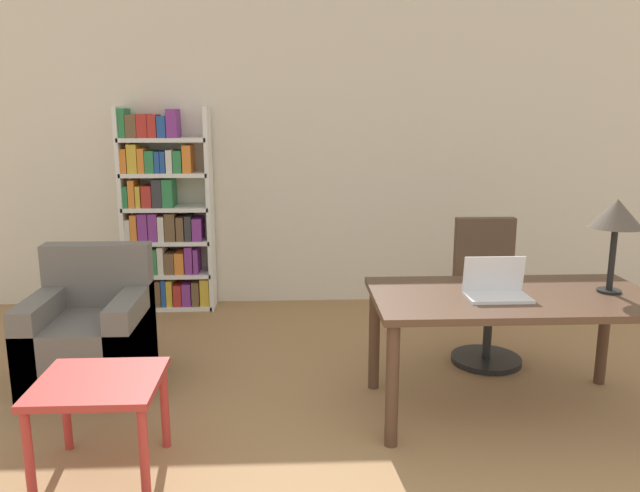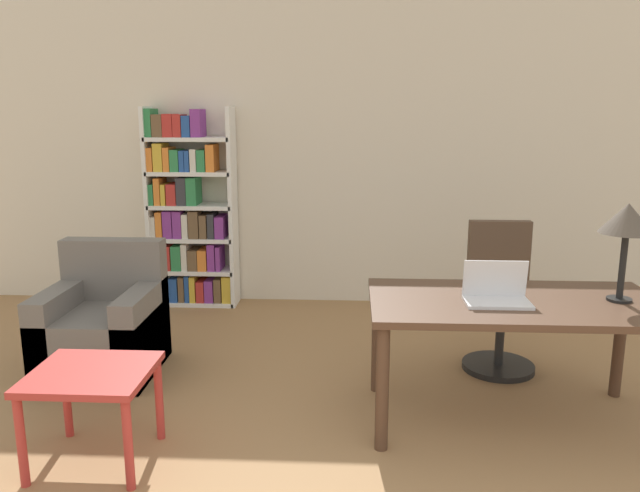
% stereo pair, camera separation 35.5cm
% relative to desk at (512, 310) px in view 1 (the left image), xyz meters
% --- Properties ---
extents(wall_back, '(8.00, 0.06, 2.70)m').
position_rel_desk_xyz_m(wall_back, '(-0.62, 2.30, 0.72)').
color(wall_back, beige).
rests_on(wall_back, ground_plane).
extents(desk, '(1.61, 0.83, 0.72)m').
position_rel_desk_xyz_m(desk, '(0.00, 0.00, 0.00)').
color(desk, '#4C3323').
rests_on(desk, ground_plane).
extents(laptop, '(0.35, 0.21, 0.23)m').
position_rel_desk_xyz_m(laptop, '(-0.12, -0.05, 0.14)').
color(laptop, silver).
rests_on(laptop, desk).
extents(table_lamp, '(0.29, 0.29, 0.54)m').
position_rel_desk_xyz_m(table_lamp, '(0.57, 0.02, 0.54)').
color(table_lamp, black).
rests_on(table_lamp, desk).
extents(office_chair, '(0.49, 0.49, 1.01)m').
position_rel_desk_xyz_m(office_chair, '(0.11, 0.80, -0.18)').
color(office_chair, black).
rests_on(office_chair, ground_plane).
extents(side_table_blue, '(0.58, 0.54, 0.49)m').
position_rel_desk_xyz_m(side_table_blue, '(-2.20, -0.55, -0.22)').
color(side_table_blue, '#B2332D').
rests_on(side_table_blue, ground_plane).
extents(armchair, '(0.72, 0.74, 0.87)m').
position_rel_desk_xyz_m(armchair, '(-2.59, 0.57, -0.34)').
color(armchair, '#66605B').
rests_on(armchair, ground_plane).
extents(bookshelf, '(0.78, 0.28, 1.79)m').
position_rel_desk_xyz_m(bookshelf, '(-2.39, 2.11, 0.19)').
color(bookshelf, white).
rests_on(bookshelf, ground_plane).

